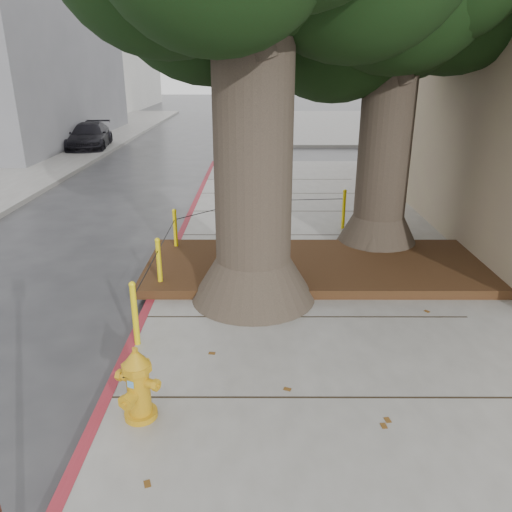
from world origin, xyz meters
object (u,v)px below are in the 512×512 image
Objects in this scene: fire_hydrant at (138,384)px; car_red at (449,136)px; car_dark at (90,136)px; car_silver at (409,140)px.

car_red is (10.57, 20.06, 0.05)m from fire_hydrant.
car_silver is at bearing -11.78° from car_dark.
car_dark is (-17.32, -0.21, -0.00)m from car_red.
fire_hydrant is at bearing 156.28° from car_red.
fire_hydrant is 0.20× the size of car_dark.
fire_hydrant is 22.67m from car_red.
car_red reaches higher than fire_hydrant.
car_red reaches higher than car_silver.
car_dark is (-6.76, 19.85, 0.05)m from fire_hydrant.
car_red is 17.33m from car_dark.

